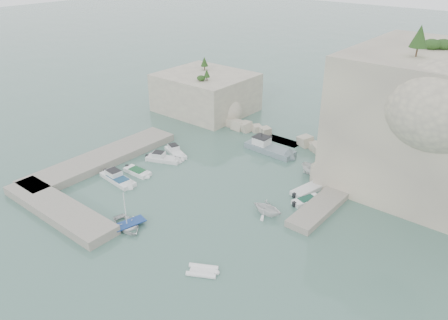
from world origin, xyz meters
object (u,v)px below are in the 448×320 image
Objects in this scene: motorboat_d at (118,181)px; work_boat at (270,152)px; motorboat_c at (138,173)px; motorboat_b at (164,161)px; tender_east_b at (307,202)px; tender_east_d at (318,177)px; tender_east_c at (308,191)px; inflatable_dinghy at (202,272)px; motorboat_a at (176,154)px; rowboat at (127,228)px; tender_east_a at (267,214)px.

motorboat_d is 0.74× the size of work_boat.
motorboat_d is (-0.36, -3.06, 0.00)m from motorboat_c.
motorboat_b reaches higher than tender_east_b.
tender_east_d reaches higher than tender_east_b.
motorboat_b reaches higher than tender_east_c.
motorboat_b is 1.73× the size of inflatable_dinghy.
motorboat_c is 7.64m from motorboat_a.
motorboat_b is at bearing -127.89° from work_boat.
rowboat is at bearing -39.63° from motorboat_a.
tender_east_b and tender_east_c have the same top height.
motorboat_b is 1.00× the size of tender_east_c.
motorboat_b is (-0.11, 5.02, 0.00)m from motorboat_c.
motorboat_b is 0.63× the size of work_boat.
motorboat_c is at bearing -112.12° from motorboat_b.
motorboat_c is at bearing -66.69° from motorboat_a.
motorboat_b is 1.35× the size of tender_east_b.
motorboat_c is 0.82× the size of tender_east_c.
motorboat_a is at bearing 103.55° from tender_east_d.
motorboat_c is at bearing 129.46° from tender_east_c.
rowboat is 11.38m from inflatable_dinghy.
tender_east_d is at bearing 47.44° from motorboat_d.
motorboat_c is 0.69× the size of motorboat_d.
motorboat_a and motorboat_d have the same top height.
motorboat_a is 14.23m from work_boat.
motorboat_d is 11.19m from rowboat.
work_boat reaches higher than inflatable_dinghy.
motorboat_b is 0.84× the size of motorboat_d.
motorboat_a is 1.70× the size of inflatable_dinghy.
motorboat_d is at bearing 69.98° from rowboat.
motorboat_c is at bearing 88.72° from motorboat_d.
motorboat_a is 21.00m from tender_east_c.
rowboat is at bearing 161.85° from tender_east_c.
motorboat_a is 1.18× the size of rowboat.
tender_east_a is 0.43× the size of work_boat.
motorboat_d reaches higher than inflatable_dinghy.
tender_east_c is at bearing -10.27° from tender_east_a.
motorboat_a reaches higher than tender_east_b.
tender_east_c is (1.06, 7.71, 0.00)m from tender_east_a.
tender_east_b is (1.39, 17.52, 0.00)m from inflatable_dinghy.
tender_east_a reaches higher than motorboat_c.
rowboat is 21.55m from tender_east_b.
tender_east_a is (-0.90, 12.31, 0.00)m from inflatable_dinghy.
motorboat_a reaches higher than inflatable_dinghy.
inflatable_dinghy is 0.66× the size of tender_east_d.
motorboat_b is at bearing 90.18° from motorboat_c.
tender_east_c reaches higher than inflatable_dinghy.
motorboat_c is 0.81× the size of motorboat_b.
inflatable_dinghy is 12.34m from tender_east_a.
motorboat_b is at bearing 115.89° from inflatable_dinghy.
tender_east_a is at bearing -175.79° from tender_east_c.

